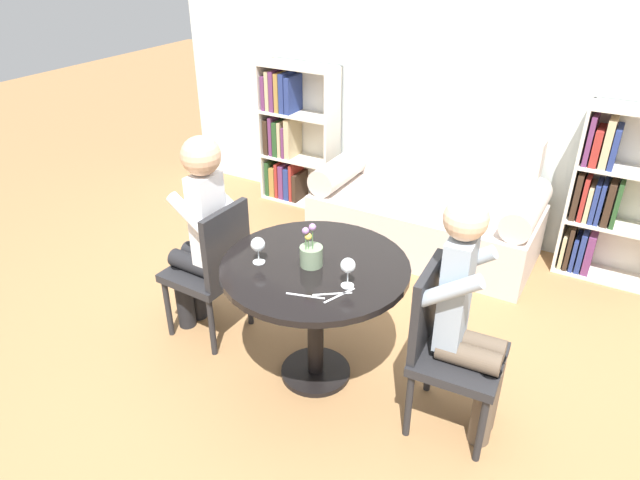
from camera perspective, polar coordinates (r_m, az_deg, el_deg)
The scene contains 16 objects.
ground_plane at distance 3.40m, azimuth -0.43°, elevation -13.18°, with size 16.00×16.00×0.00m, color olive.
back_wall at distance 4.60m, azimuth 13.78°, elevation 16.59°, with size 5.20×0.05×2.70m.
round_table at distance 3.02m, azimuth -0.47°, elevation -4.68°, with size 0.99×0.99×0.74m.
couch at distance 4.55m, azimuth 10.63°, elevation 2.86°, with size 1.70×0.80×0.92m.
bookshelf_left at distance 5.23m, azimuth -2.80°, elevation 10.26°, with size 0.70×0.28×1.25m.
bookshelf_right at distance 4.49m, azimuth 27.11°, elevation 3.79°, with size 0.70×0.28×1.25m.
chair_left at distance 3.46m, azimuth -10.57°, elevation -2.58°, with size 0.43×0.43×0.90m.
chair_right at distance 2.89m, azimuth 12.46°, elevation -10.07°, with size 0.45×0.45×0.90m.
person_left at distance 3.41m, azimuth -11.91°, elevation 0.89°, with size 0.43×0.35×1.30m.
person_right at distance 2.77m, azimuth 14.63°, elevation -7.55°, with size 0.43×0.36×1.28m.
wine_glass_left at distance 2.93m, azimuth -6.22°, elevation -0.53°, with size 0.07×0.07×0.14m.
wine_glass_right at distance 2.72m, azimuth 2.81°, elevation -2.66°, with size 0.07×0.07×0.15m.
flower_vase at distance 2.91m, azimuth -0.90°, elevation -1.40°, with size 0.12×0.12×0.25m.
knife_left_setting at distance 2.71m, azimuth -1.47°, elevation -5.60°, with size 0.19×0.06×0.00m.
fork_left_setting at distance 2.72m, azimuth 1.25°, elevation -5.40°, with size 0.16×0.12×0.00m.
knife_right_setting at distance 2.71m, azimuth 1.96°, elevation -5.56°, with size 0.08×0.18×0.00m.
Camera 1 is at (1.28, -2.17, 2.29)m, focal length 32.00 mm.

